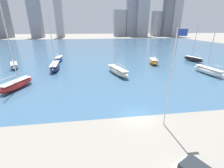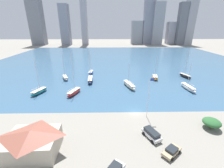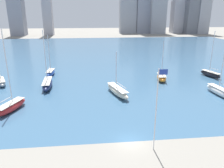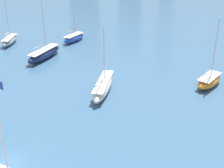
% 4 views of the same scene
% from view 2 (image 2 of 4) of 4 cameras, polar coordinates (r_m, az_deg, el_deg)
% --- Properties ---
extents(ground_plane, '(500.00, 500.00, 0.00)m').
position_cam_2_polar(ground_plane, '(46.26, 8.78, -10.57)').
color(ground_plane, gray).
extents(harbor_water, '(180.00, 140.00, 0.00)m').
position_cam_2_polar(harbor_water, '(111.52, 2.91, 8.87)').
color(harbor_water, '#385B7A').
rests_on(harbor_water, ground_plane).
extents(boat_shed, '(10.00, 7.99, 5.44)m').
position_cam_2_polar(boat_shed, '(35.72, -28.02, -18.81)').
color(boat_shed, '#B2A893').
rests_on(boat_shed, ground_plane).
extents(flag_pole, '(1.24, 0.14, 11.69)m').
position_cam_2_polar(flag_pole, '(42.00, 13.77, -4.60)').
color(flag_pole, silver).
rests_on(flag_pole, ground_plane).
extents(yard_shrub, '(4.27, 4.27, 2.54)m').
position_cam_2_polar(yard_shrub, '(46.17, 33.74, -12.07)').
color(yard_shrub, '#4C3823').
rests_on(yard_shrub, ground_plane).
extents(distant_city_skyline, '(206.46, 20.90, 64.93)m').
position_cam_2_polar(distant_city_skyline, '(208.19, 4.01, 22.10)').
color(distant_city_skyline, slate).
rests_on(distant_city_skyline, ground_plane).
extents(sailboat_blue, '(2.51, 6.65, 12.14)m').
position_cam_2_polar(sailboat_blue, '(80.63, -8.06, 4.40)').
color(sailboat_blue, '#284CA8').
rests_on(sailboat_blue, harbor_water).
extents(sailboat_navy, '(2.92, 9.79, 14.32)m').
position_cam_2_polar(sailboat_navy, '(69.53, -8.26, 1.68)').
color(sailboat_navy, '#19234C').
rests_on(sailboat_navy, harbor_water).
extents(sailboat_orange, '(3.58, 6.72, 10.90)m').
position_cam_2_polar(sailboat_orange, '(75.06, 16.06, 2.46)').
color(sailboat_orange, orange).
rests_on(sailboat_orange, harbor_water).
extents(sailboat_teal, '(5.00, 7.90, 13.19)m').
position_cam_2_polar(sailboat_teal, '(63.42, -26.04, -2.53)').
color(sailboat_teal, '#1E757F').
rests_on(sailboat_teal, harbor_water).
extents(sailboat_cream, '(5.07, 10.42, 9.97)m').
position_cam_2_polar(sailboat_cream, '(63.14, 6.55, -0.37)').
color(sailboat_cream, beige).
rests_on(sailboat_cream, harbor_water).
extents(sailboat_white, '(3.08, 9.68, 10.79)m').
position_cam_2_polar(sailboat_white, '(67.78, 26.98, -1.16)').
color(sailboat_white, white).
rests_on(sailboat_white, harbor_water).
extents(sailboat_red, '(4.99, 8.25, 15.49)m').
position_cam_2_polar(sailboat_red, '(58.10, -14.29, -2.93)').
color(sailboat_red, '#B72828').
rests_on(sailboat_red, harbor_water).
extents(sailboat_gray, '(4.77, 7.36, 13.36)m').
position_cam_2_polar(sailboat_gray, '(75.34, -17.41, 2.37)').
color(sailboat_gray, gray).
rests_on(sailboat_gray, harbor_water).
extents(sailboat_black, '(3.97, 7.67, 13.34)m').
position_cam_2_polar(sailboat_black, '(82.83, 26.09, 2.84)').
color(sailboat_black, black).
rests_on(sailboat_black, harbor_water).
extents(parked_suv_white, '(3.95, 5.29, 1.94)m').
position_cam_2_polar(parked_suv_white, '(37.47, 14.83, -17.83)').
color(parked_suv_white, white).
rests_on(parked_suv_white, ground_plane).
extents(parked_sedan_tan, '(4.69, 4.27, 1.50)m').
position_cam_2_polar(parked_sedan_tan, '(35.12, 21.74, -22.60)').
color(parked_sedan_tan, tan).
rests_on(parked_sedan_tan, ground_plane).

